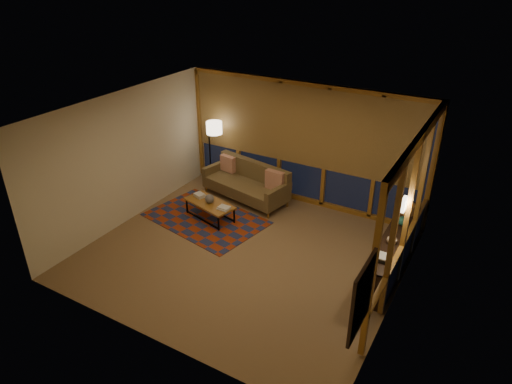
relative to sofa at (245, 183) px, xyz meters
The scene contains 21 objects.
floor 2.21m from the sofa, 59.63° to the right, with size 5.50×5.00×0.01m, color #99734A.
ceiling 3.15m from the sofa, 59.63° to the right, with size 5.50×5.00×0.01m, color white.
walls 2.36m from the sofa, 59.63° to the right, with size 5.51×5.01×2.70m.
window_wall_back 1.55m from the sofa, 27.08° to the left, with size 5.30×0.16×2.60m, color #966620, non-canonical shape.
window_wall_right 4.09m from the sofa, 18.59° to the right, with size 0.16×3.70×2.60m, color #966620, non-canonical shape.
wall_art 5.42m from the sofa, 44.34° to the right, with size 0.06×0.74×0.94m, color red, non-canonical shape.
wall_sconce 4.14m from the sofa, 20.91° to the right, with size 0.12×0.18×0.22m, color #F9E3C1, non-canonical shape.
sofa is the anchor object (origin of this frame).
pillow_left 0.75m from the sofa, 155.67° to the left, with size 0.38×0.13×0.38m, color #AE3311, non-canonical shape.
pillow_right 0.75m from the sofa, ahead, with size 0.43×0.14×0.43m, color #AE3311, non-canonical shape.
area_rug 1.29m from the sofa, 102.38° to the right, with size 2.40×1.60×0.01m, color maroon.
coffee_table 1.16m from the sofa, 100.00° to the right, with size 1.12×0.51×0.37m, color #966620, non-canonical shape.
book_stack_a 1.15m from the sofa, 117.88° to the right, with size 0.21×0.17×0.06m, color silver, non-canonical shape.
book_stack_b 1.21m from the sofa, 80.14° to the right, with size 0.25×0.20×0.05m, color silver, non-canonical shape.
ceramic_pot 1.14m from the sofa, 99.85° to the right, with size 0.19×0.19×0.19m, color #2D2D35.
floor_lamp 1.34m from the sofa, 162.91° to the left, with size 0.55×0.36×1.65m, color black, non-canonical shape.
bookshelf 3.69m from the sofa, 13.63° to the right, with size 0.40×2.65×0.66m, color black, non-canonical shape.
basket 3.58m from the sofa, ahead, with size 0.26×0.26×0.19m, color #A56C3A.
teal_bowl 3.64m from the sofa, ahead, with size 0.17×0.17×0.17m, color #1F6458.
vase 3.80m from the sofa, 18.59° to the right, with size 0.17×0.17×0.18m, color tan.
shelf_book_stack 3.99m from the sofa, 25.75° to the right, with size 0.16×0.23×0.07m, color silver, non-canonical shape.
Camera 1 is at (3.70, -6.00, 4.92)m, focal length 32.00 mm.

